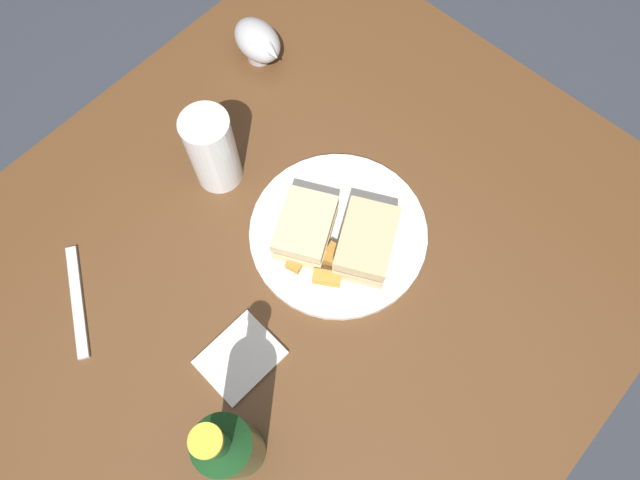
% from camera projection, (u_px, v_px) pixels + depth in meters
% --- Properties ---
extents(ground_plane, '(6.00, 6.00, 0.00)m').
position_uv_depth(ground_plane, '(310.00, 352.00, 1.56)').
color(ground_plane, '#333842').
extents(dining_table, '(1.10, 0.96, 0.74)m').
position_uv_depth(dining_table, '(307.00, 319.00, 1.22)').
color(dining_table, brown).
rests_on(dining_table, ground).
extents(plate, '(0.28, 0.28, 0.01)m').
position_uv_depth(plate, '(338.00, 233.00, 0.89)').
color(plate, white).
rests_on(plate, dining_table).
extents(sandwich_half_left, '(0.13, 0.12, 0.05)m').
position_uv_depth(sandwich_half_left, '(305.00, 228.00, 0.86)').
color(sandwich_half_left, beige).
rests_on(sandwich_half_left, plate).
extents(sandwich_half_right, '(0.14, 0.12, 0.06)m').
position_uv_depth(sandwich_half_right, '(366.00, 243.00, 0.85)').
color(sandwich_half_right, '#CCB284').
rests_on(sandwich_half_right, plate).
extents(potato_wedge_front, '(0.03, 0.04, 0.02)m').
position_uv_depth(potato_wedge_front, '(338.00, 253.00, 0.86)').
color(potato_wedge_front, '#B77F33').
rests_on(potato_wedge_front, plate).
extents(potato_wedge_middle, '(0.04, 0.02, 0.02)m').
position_uv_depth(potato_wedge_middle, '(360.00, 261.00, 0.86)').
color(potato_wedge_middle, gold).
rests_on(potato_wedge_middle, plate).
extents(potato_wedge_back, '(0.04, 0.05, 0.02)m').
position_uv_depth(potato_wedge_back, '(327.00, 278.00, 0.85)').
color(potato_wedge_back, gold).
rests_on(potato_wedge_back, plate).
extents(potato_wedge_left_edge, '(0.03, 0.05, 0.02)m').
position_uv_depth(potato_wedge_left_edge, '(334.00, 260.00, 0.86)').
color(potato_wedge_left_edge, '#B77F33').
rests_on(potato_wedge_left_edge, plate).
extents(potato_wedge_right_edge, '(0.04, 0.03, 0.02)m').
position_uv_depth(potato_wedge_right_edge, '(299.00, 261.00, 0.86)').
color(potato_wedge_right_edge, '#B77F33').
rests_on(potato_wedge_right_edge, plate).
extents(pint_glass, '(0.08, 0.08, 0.15)m').
position_uv_depth(pint_glass, '(214.00, 153.00, 0.88)').
color(pint_glass, white).
rests_on(pint_glass, dining_table).
extents(gravy_boat, '(0.09, 0.12, 0.07)m').
position_uv_depth(gravy_boat, '(258.00, 41.00, 0.99)').
color(gravy_boat, '#B7B7BC').
rests_on(gravy_boat, dining_table).
extents(cider_bottle, '(0.07, 0.07, 0.26)m').
position_uv_depth(cider_bottle, '(230.00, 447.00, 0.68)').
color(cider_bottle, '#19421E').
rests_on(cider_bottle, dining_table).
extents(napkin, '(0.11, 0.09, 0.01)m').
position_uv_depth(napkin, '(240.00, 358.00, 0.82)').
color(napkin, white).
rests_on(napkin, dining_table).
extents(fork, '(0.11, 0.16, 0.01)m').
position_uv_depth(fork, '(77.00, 301.00, 0.85)').
color(fork, silver).
rests_on(fork, dining_table).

